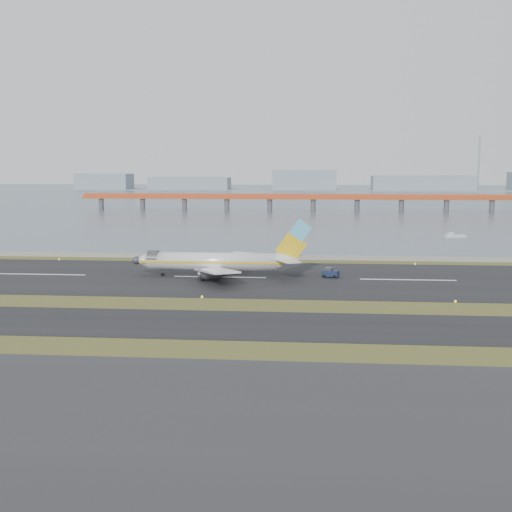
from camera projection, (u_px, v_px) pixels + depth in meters
The scene contains 11 objects.
ground at pixel (194, 307), 108.91m from camera, with size 1000.00×1000.00×0.00m, color #354318.
apron_strip at pixel (76, 443), 54.62m from camera, with size 1000.00×50.00×0.10m, color #29292C.
taxiway_strip at pixel (180, 323), 97.06m from camera, with size 1000.00×18.00×0.10m, color black.
runway_strip at pixel (220, 277), 138.52m from camera, with size 1000.00×45.00×0.10m, color black.
seawall at pixel (236, 256), 168.07m from camera, with size 1000.00×2.50×1.00m, color gray.
bay_water at pixel (290, 196), 562.95m from camera, with size 1400.00×800.00×1.30m, color #414E5E.
red_pier at pixel (313, 198), 352.94m from camera, with size 260.00×5.00×10.20m.
far_shoreline at pixel (308, 185), 718.86m from camera, with size 1400.00×80.00×60.50m.
airliner at pixel (219, 262), 138.19m from camera, with size 38.52×32.89×12.80m.
pushback_tug at pixel (330, 273), 138.00m from camera, with size 3.86×2.92×2.20m.
workboat_near at pixel (454, 236), 219.38m from camera, with size 7.78×3.78×1.81m.
Camera 1 is at (19.86, -105.41, 23.24)m, focal length 45.00 mm.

